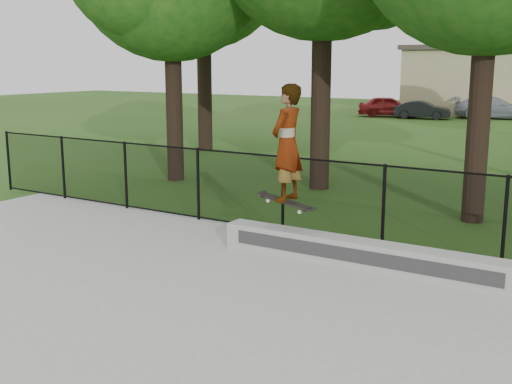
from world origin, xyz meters
TOP-DOWN VIEW (x-y plane):
  - ground at (0.00, 0.00)m, footprint 100.00×100.00m
  - concrete_slab at (0.00, 0.00)m, footprint 14.00×12.00m
  - grind_ledge at (2.12, 4.70)m, footprint 4.89×0.40m
  - car_a at (-7.95, 32.92)m, footprint 3.91×2.85m
  - car_b at (-5.73, 32.54)m, footprint 2.98×1.54m
  - car_c at (-2.25, 34.79)m, footprint 4.40×2.88m
  - skater_airborne at (0.76, 4.68)m, footprint 0.83×0.71m
  - chainlink_fence at (0.00, 5.90)m, footprint 16.06×0.06m
  - distant_building at (-2.00, 38.00)m, footprint 12.40×6.40m

SIDE VIEW (x-z plane):
  - ground at x=0.00m, z-range 0.00..0.00m
  - concrete_slab at x=0.00m, z-range 0.00..0.06m
  - grind_ledge at x=2.12m, z-range 0.06..0.51m
  - car_b at x=-5.73m, z-range 0.00..1.03m
  - car_a at x=-7.95m, z-range 0.00..1.24m
  - car_c at x=-2.25m, z-range 0.00..1.28m
  - chainlink_fence at x=0.00m, z-range 0.06..1.56m
  - skater_airborne at x=0.76m, z-range 0.90..2.99m
  - distant_building at x=-2.00m, z-range 0.01..4.31m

